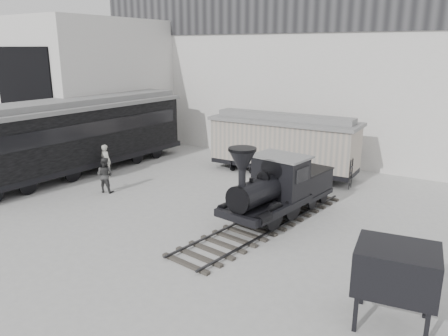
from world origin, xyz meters
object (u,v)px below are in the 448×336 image
Objects in this scene: boxcar at (283,143)px; visitor_a at (106,161)px; passenger_coach at (81,135)px; coal_hopper at (396,275)px; visitor_b at (105,175)px; locomotive at (276,191)px.

boxcar reaches higher than visitor_a.
boxcar is 11.75m from passenger_coach.
coal_hopper is (16.72, -5.52, 0.50)m from visitor_a.
visitor_b is 0.80× the size of coal_hopper.
locomotive is at bearing 172.21° from visitor_b.
passenger_coach is at bearing -151.13° from boxcar.
visitor_a is 17.62m from coal_hopper.
visitor_a is (2.03, -0.11, -1.27)m from passenger_coach.
passenger_coach is (-12.87, 0.62, 0.95)m from locomotive.
passenger_coach is 4.59m from visitor_b.
locomotive is 12.92m from passenger_coach.
visitor_a is 1.05× the size of visitor_b.
passenger_coach is 19.60m from coal_hopper.
locomotive is at bearing 131.25° from coal_hopper.
locomotive is 7.19m from boxcar.
locomotive reaches higher than visitor_a.
passenger_coach is at bearing -42.50° from visitor_b.
locomotive is 1.15× the size of boxcar.
boxcar is 10.09m from visitor_b.
locomotive is 9.03m from visitor_b.
locomotive is 0.66× the size of passenger_coach.
visitor_b is (-8.92, -1.32, -0.36)m from locomotive.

